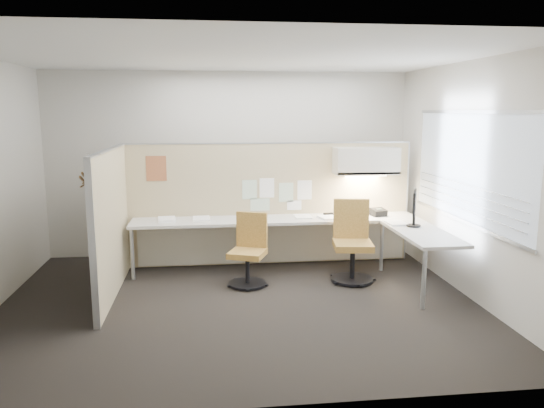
{
  "coord_description": "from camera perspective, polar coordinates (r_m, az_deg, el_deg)",
  "views": [
    {
      "loc": [
        -0.33,
        -5.91,
        2.22
      ],
      "look_at": [
        0.48,
        0.8,
        1.02
      ],
      "focal_mm": 35.0,
      "sensor_mm": 36.0,
      "label": 1
    }
  ],
  "objects": [
    {
      "name": "ceiling",
      "position": [
        5.95,
        -3.82,
        15.68
      ],
      "size": [
        5.5,
        4.5,
        0.01
      ],
      "primitive_type": "cube",
      "color": "white",
      "rests_on": "wall_back"
    },
    {
      "name": "chair_left",
      "position": [
        6.82,
        -2.5,
        -5.21
      ],
      "size": [
        0.55,
        0.57,
        0.91
      ],
      "rotation": [
        0.0,
        0.0,
        -0.38
      ],
      "color": "black",
      "rests_on": "floor"
    },
    {
      "name": "poster",
      "position": [
        7.56,
        -12.35,
        3.75
      ],
      "size": [
        0.28,
        0.0,
        0.35
      ],
      "primitive_type": "cube",
      "color": "orange",
      "rests_on": "partition_back"
    },
    {
      "name": "window_pane",
      "position": [
        6.69,
        20.37,
        3.69
      ],
      "size": [
        0.01,
        2.8,
        1.3
      ],
      "primitive_type": "cube",
      "color": "#8F98A6",
      "rests_on": "wall_right"
    },
    {
      "name": "monitor",
      "position": [
        7.07,
        15.07,
        -0.23
      ],
      "size": [
        0.2,
        0.42,
        0.46
      ],
      "rotation": [
        0.0,
        0.0,
        1.16
      ],
      "color": "black",
      "rests_on": "desk"
    },
    {
      "name": "desk",
      "position": [
        7.33,
        3.19,
        -2.71
      ],
      "size": [
        4.0,
        2.07,
        0.73
      ],
      "color": "beige",
      "rests_on": "floor"
    },
    {
      "name": "paper_stack_2",
      "position": [
        7.51,
        3.33,
        -1.34
      ],
      "size": [
        0.24,
        0.3,
        0.01
      ],
      "primitive_type": "cube",
      "rotation": [
        0.0,
        0.0,
        -0.02
      ],
      "color": "white",
      "rests_on": "desk"
    },
    {
      "name": "paper_stack_4",
      "position": [
        7.23,
        13.17,
        -2.0
      ],
      "size": [
        0.24,
        0.31,
        0.02
      ],
      "primitive_type": "cube",
      "rotation": [
        0.0,
        0.0,
        0.05
      ],
      "color": "white",
      "rests_on": "desk"
    },
    {
      "name": "paper_stack_0",
      "position": [
        7.39,
        -11.25,
        -1.63
      ],
      "size": [
        0.26,
        0.32,
        0.04
      ],
      "primitive_type": "cube",
      "rotation": [
        0.0,
        0.0,
        0.1
      ],
      "color": "white",
      "rests_on": "desk"
    },
    {
      "name": "partition_left",
      "position": [
        6.66,
        -16.87,
        -2.04
      ],
      "size": [
        0.06,
        2.2,
        1.75
      ],
      "primitive_type": "cube",
      "color": "tan",
      "rests_on": "floor"
    },
    {
      "name": "chair_right",
      "position": [
        7.05,
        8.61,
        -4.26
      ],
      "size": [
        0.55,
        0.57,
        1.05
      ],
      "rotation": [
        0.0,
        0.0,
        -0.14
      ],
      "color": "black",
      "rests_on": "floor"
    },
    {
      "name": "task_light_strip",
      "position": [
        7.69,
        10.03,
        3.03
      ],
      "size": [
        0.6,
        0.06,
        0.02
      ],
      "primitive_type": "cube",
      "color": "#FFEABF",
      "rests_on": "overhead_bin"
    },
    {
      "name": "overhead_bin",
      "position": [
        7.67,
        10.08,
        4.59
      ],
      "size": [
        0.9,
        0.36,
        0.38
      ],
      "primitive_type": "cube",
      "color": "beige",
      "rests_on": "partition_back"
    },
    {
      "name": "paper_stack_1",
      "position": [
        7.42,
        -7.62,
        -1.54
      ],
      "size": [
        0.24,
        0.31,
        0.02
      ],
      "primitive_type": "cube",
      "rotation": [
        0.0,
        0.0,
        0.03
      ],
      "color": "white",
      "rests_on": "desk"
    },
    {
      "name": "wall_front",
      "position": [
        3.77,
        -1.69,
        -2.49
      ],
      "size": [
        5.5,
        0.02,
        2.8
      ],
      "primitive_type": "cube",
      "color": "beige",
      "rests_on": "ground"
    },
    {
      "name": "wall_right",
      "position": [
        6.72,
        20.48,
        2.41
      ],
      "size": [
        0.02,
        4.5,
        2.8
      ],
      "primitive_type": "cube",
      "color": "beige",
      "rests_on": "ground"
    },
    {
      "name": "wall_back",
      "position": [
        8.21,
        -4.57,
        4.29
      ],
      "size": [
        5.5,
        0.02,
        2.8
      ],
      "primitive_type": "cube",
      "color": "beige",
      "rests_on": "ground"
    },
    {
      "name": "tape_dispenser",
      "position": [
        7.63,
        9.45,
        -1.11
      ],
      "size": [
        0.11,
        0.08,
        0.06
      ],
      "primitive_type": "cube",
      "rotation": [
        0.0,
        0.0,
        0.2
      ],
      "color": "black",
      "rests_on": "desk"
    },
    {
      "name": "phone",
      "position": [
        7.71,
        11.33,
        -0.88
      ],
      "size": [
        0.25,
        0.23,
        0.12
      ],
      "rotation": [
        0.0,
        0.0,
        0.24
      ],
      "color": "black",
      "rests_on": "desk"
    },
    {
      "name": "pinned_papers",
      "position": [
        7.63,
        0.41,
        1.11
      ],
      "size": [
        1.01,
        0.0,
        0.47
      ],
      "color": "#8CBF8C",
      "rests_on": "partition_back"
    },
    {
      "name": "coat_hook",
      "position": [
        5.81,
        -19.28,
        1.44
      ],
      "size": [
        0.18,
        0.49,
        1.45
      ],
      "color": "silver",
      "rests_on": "partition_left"
    },
    {
      "name": "partition_back",
      "position": [
        7.68,
        -0.21,
        -0.03
      ],
      "size": [
        4.1,
        0.06,
        1.75
      ],
      "primitive_type": "cube",
      "color": "tan",
      "rests_on": "floor"
    },
    {
      "name": "paper_stack_3",
      "position": [
        7.45,
        6.06,
        -1.44
      ],
      "size": [
        0.28,
        0.34,
        0.02
      ],
      "primitive_type": "cube",
      "rotation": [
        0.0,
        0.0,
        0.19
      ],
      "color": "white",
      "rests_on": "desk"
    },
    {
      "name": "stapler",
      "position": [
        7.59,
        6.06,
        -1.13
      ],
      "size": [
        0.14,
        0.06,
        0.05
      ],
      "primitive_type": "cube",
      "rotation": [
        0.0,
        0.0,
        0.11
      ],
      "color": "black",
      "rests_on": "desk"
    },
    {
      "name": "floor",
      "position": [
        6.33,
        -3.52,
        -10.55
      ],
      "size": [
        5.5,
        4.5,
        0.01
      ],
      "primitive_type": "cube",
      "color": "black",
      "rests_on": "ground"
    }
  ]
}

